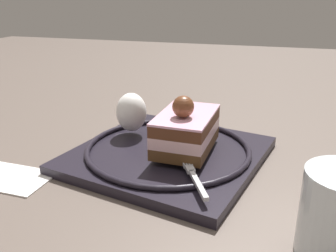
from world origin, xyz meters
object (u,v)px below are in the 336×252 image
Objects in this scene: whipped_cream_dollop at (131,112)px; folded_napkin at (5,176)px; dessert_plate at (168,153)px; cake_slice at (186,130)px; fork at (193,174)px.

whipped_cream_dollop is 0.20m from folded_napkin.
whipped_cream_dollop is (0.07, -0.04, 0.04)m from dessert_plate.
cake_slice is (-0.03, 0.00, 0.04)m from dessert_plate.
cake_slice is at bearing 178.25° from dessert_plate.
cake_slice reaches higher than whipped_cream_dollop.
cake_slice reaches higher than folded_napkin.
folded_napkin is (0.12, 0.16, -0.05)m from whipped_cream_dollop.
whipped_cream_dollop is at bearing -23.71° from cake_slice.
cake_slice is 0.95× the size of folded_napkin.
dessert_plate is 2.93× the size of fork.
cake_slice is at bearing 156.29° from whipped_cream_dollop.
cake_slice reaches higher than fork.
dessert_plate is at bearing 149.59° from whipped_cream_dollop.
dessert_plate is 0.10m from fork.
whipped_cream_dollop is at bearing -126.86° from folded_napkin.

